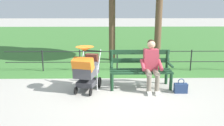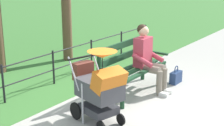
{
  "view_description": "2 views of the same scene",
  "coord_description": "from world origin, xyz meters",
  "views": [
    {
      "loc": [
        0.29,
        5.83,
        2.15
      ],
      "look_at": [
        0.2,
        0.17,
        0.71
      ],
      "focal_mm": 37.69,
      "sensor_mm": 36.0,
      "label": 1
    },
    {
      "loc": [
        4.59,
        3.17,
        2.36
      ],
      "look_at": [
        0.2,
        -0.0,
        0.77
      ],
      "focal_mm": 54.4,
      "sensor_mm": 36.0,
      "label": 2
    }
  ],
  "objects": [
    {
      "name": "ground_plane",
      "position": [
        0.0,
        0.0,
        0.0
      ],
      "size": [
        60.0,
        60.0,
        0.0
      ],
      "primitive_type": "plane",
      "color": "#ADA89E"
    },
    {
      "name": "park_bench",
      "position": [
        -0.55,
        -0.12,
        0.53
      ],
      "size": [
        1.61,
        0.61,
        0.96
      ],
      "color": "#193D23",
      "rests_on": "ground"
    },
    {
      "name": "person_on_bench",
      "position": [
        -0.8,
        0.11,
        0.68
      ],
      "size": [
        0.53,
        0.74,
        1.28
      ],
      "color": "slate",
      "rests_on": "ground"
    },
    {
      "name": "stroller",
      "position": [
        0.83,
        0.22,
        0.59
      ],
      "size": [
        0.7,
        0.98,
        1.15
      ],
      "color": "black",
      "rests_on": "ground"
    },
    {
      "name": "handbag",
      "position": [
        -1.5,
        0.38,
        0.13
      ],
      "size": [
        0.32,
        0.14,
        0.37
      ],
      "color": "navy",
      "rests_on": "ground"
    },
    {
      "name": "park_fence",
      "position": [
        -0.27,
        -1.6,
        0.42
      ],
      "size": [
        7.28,
        0.04,
        0.7
      ],
      "color": "black",
      "rests_on": "ground"
    }
  ]
}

